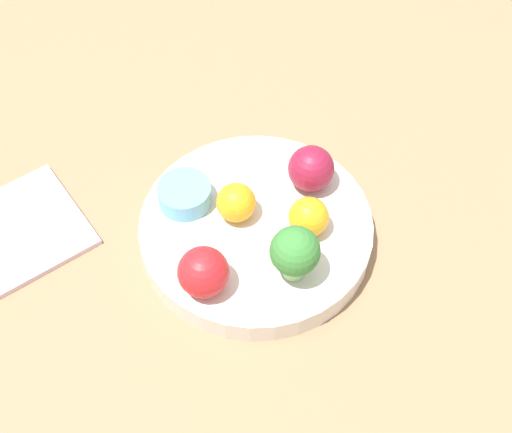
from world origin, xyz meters
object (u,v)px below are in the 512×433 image
Objects in this scene: orange_back at (309,217)px; napkin at (18,231)px; orange_front at (236,203)px; broccoli at (295,252)px; bowl at (256,231)px; apple_red at (203,272)px; apple_green at (309,167)px; small_cup at (185,194)px.

napkin is (0.20, -0.20, -0.04)m from orange_back.
orange_front is 0.22m from napkin.
orange_front is at bearing -93.50° from broccoli.
orange_front reaches higher than bowl.
orange_front is at bearing -151.09° from apple_red.
apple_green is (-0.08, -0.07, -0.01)m from broccoli.
bowl is at bearing 110.18° from orange_front.
orange_back is (-0.03, 0.04, 0.03)m from bowl.
orange_front is 0.73× the size of small_cup.
orange_front is (0.08, -0.02, -0.00)m from apple_green.
apple_green is at bearing 149.24° from small_cup.
apple_red is at bearing 8.56° from apple_green.
bowl is at bearing -165.64° from apple_red.
small_cup is (0.03, -0.06, 0.02)m from bowl.
apple_green is 0.34× the size of napkin.
bowl is 1.66× the size of napkin.
orange_front is 0.07m from orange_back.
apple_green is at bearing -141.79° from broccoli.
napkin is (0.24, -0.16, -0.05)m from apple_green.
orange_front and orange_back have the same top height.
orange_back reaches higher than bowl.
napkin is (0.16, -0.14, -0.04)m from orange_front.
orange_front is at bearing -12.45° from apple_green.
broccoli reaches higher than bowl.
broccoli is 0.08m from orange_front.
broccoli reaches higher than napkin.
broccoli is at bearing 147.43° from apple_red.
broccoli is 1.54× the size of orange_front.
broccoli is 0.05m from orange_back.
napkin is (0.17, -0.16, -0.01)m from bowl.
orange_front is at bearing -69.82° from bowl.
bowl is 0.04m from orange_front.
broccoli reaches higher than orange_front.
orange_back is at bearing -149.19° from broccoli.
apple_green is 1.19× the size of orange_back.
bowl is at bearing 117.35° from small_cup.
bowl is at bearing -50.40° from orange_back.
orange_front is 0.99× the size of orange_back.
apple_green is at bearing -178.14° from bowl.
apple_green is (-0.07, -0.00, 0.04)m from bowl.
apple_red is at bearing 116.01° from napkin.
apple_red is 0.10m from small_cup.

